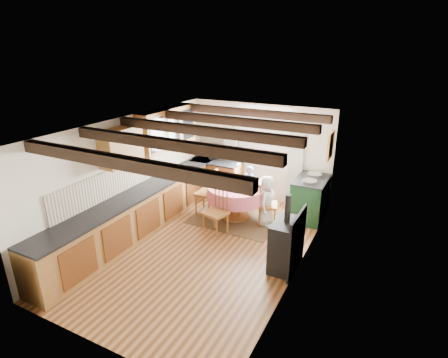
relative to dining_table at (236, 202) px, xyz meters
The scene contains 40 objects.
floor 1.44m from the dining_table, 90.38° to the right, with size 3.60×5.50×0.00m, color #A5683A.
ceiling 2.44m from the dining_table, 90.38° to the right, with size 3.60×5.50×0.00m, color white.
wall_back 1.58m from the dining_table, 90.39° to the left, with size 3.60×0.00×2.40m, color silver.
wall_front 4.22m from the dining_table, 90.13° to the right, with size 3.60×0.00×2.40m, color silver.
wall_left 2.42m from the dining_table, 142.46° to the right, with size 0.00×5.50×2.40m, color silver.
wall_right 2.41m from the dining_table, 37.82° to the right, with size 0.00×5.50×2.40m, color silver.
beam_a 3.89m from the dining_table, 90.16° to the right, with size 3.60×0.16×0.16m, color black.
beam_b 3.06m from the dining_table, 90.22° to the right, with size 3.60×0.16×0.16m, color black.
beam_c 2.37m from the dining_table, 90.38° to the right, with size 3.60×0.16×0.16m, color black.
beam_d 1.96m from the dining_table, 91.35° to the right, with size 3.60×0.16×0.16m, color black.
beam_e 2.01m from the dining_table, 90.86° to the left, with size 3.60×0.16×0.16m, color black.
splash_left 2.25m from the dining_table, 148.64° to the right, with size 0.02×4.50×0.55m, color beige.
splash_back 1.86m from the dining_table, 126.99° to the left, with size 1.40×0.02×0.55m, color beige.
base_cabinet_left 2.05m from the dining_table, 137.35° to the right, with size 0.60×5.30×0.88m, color brown.
base_cabinet_back 1.50m from the dining_table, 134.99° to the left, with size 1.30×0.60×0.88m, color brown.
worktop_left 2.10m from the dining_table, 136.97° to the right, with size 0.64×5.30×0.04m, color black.
worktop_back 1.57m from the dining_table, 135.53° to the left, with size 1.30×0.64×0.04m, color black.
wall_cabinet_glass 2.27m from the dining_table, behind, with size 0.34×1.80×0.90m, color brown.
wall_cabinet_solid 2.80m from the dining_table, 134.12° to the right, with size 0.34×0.90×0.70m, color brown.
window_frame 1.81m from the dining_table, 86.14° to the left, with size 1.34×0.03×1.54m, color white.
window_pane 1.81m from the dining_table, 86.15° to the left, with size 1.20×0.01×1.40m, color white.
curtain_left 1.63m from the dining_table, 121.08° to the left, with size 0.35×0.10×2.10m, color #B5CFA3.
curtain_right 1.72m from the dining_table, 53.25° to the left, with size 0.35×0.10×2.10m, color #B5CFA3.
curtain_rod 2.20m from the dining_table, 85.88° to the left, with size 0.03×0.03×2.00m, color black.
wall_picture 2.37m from the dining_table, 27.32° to the left, with size 0.04×0.50×0.60m, color gold.
wall_plate 2.14m from the dining_table, 51.95° to the left, with size 0.30×0.30×0.02m, color silver.
rug 0.39m from the dining_table, ahead, with size 1.90×1.48×0.01m, color #443120.
dining_table is the anchor object (origin of this frame).
chair_near 0.86m from the dining_table, 95.19° to the right, with size 0.45×0.47×1.04m, color brown, non-canonical shape.
chair_left 0.77m from the dining_table, behind, with size 0.45×0.47×1.06m, color brown, non-canonical shape.
chair_right 0.73m from the dining_table, ahead, with size 0.43×0.45×0.99m, color brown, non-canonical shape.
aga_range 1.66m from the dining_table, 28.38° to the left, with size 0.67×1.04×0.96m, color #13361D, non-canonical shape.
cast_iron_stove 2.10m from the dining_table, 40.77° to the right, with size 0.42×0.70×1.40m, color black, non-canonical shape.
child_far 0.76m from the dining_table, 90.54° to the left, with size 0.38×0.25×1.03m, color #415469.
child_right 0.72m from the dining_table, ahead, with size 0.55×0.36×1.12m, color silver.
bowl_a 0.47m from the dining_table, ahead, with size 0.22×0.22×0.05m, color silver.
bowl_b 0.44m from the dining_table, 56.46° to the left, with size 0.20×0.20×0.06m, color silver.
cup 0.46m from the dining_table, 31.48° to the right, with size 0.10×0.10×0.09m, color silver.
canister_tall 1.83m from the dining_table, 138.20° to the left, with size 0.15×0.15×0.26m, color #262628.
canister_wide 1.70m from the dining_table, 131.82° to the left, with size 0.19×0.19×0.21m, color #262628.
Camera 1 is at (3.07, -5.22, 3.70)m, focal length 28.54 mm.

